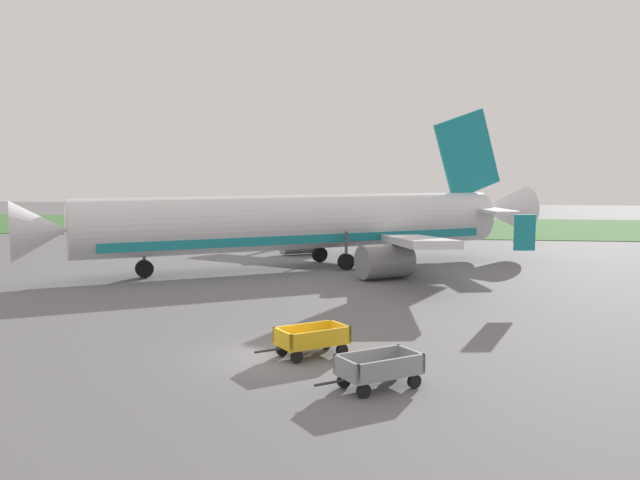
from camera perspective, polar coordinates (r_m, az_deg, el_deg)
The scene contains 5 objects.
ground_plane at distance 25.35m, azimuth -4.31°, elevation -9.62°, with size 220.00×220.00×0.00m, color slate.
grass_strip at distance 81.53m, azimuth 3.82°, elevation 1.14°, with size 220.00×28.00×0.06m, color #3D7033.
airplane at distance 47.56m, azimuth -0.57°, elevation 1.41°, with size 33.87×28.30×11.34m.
baggage_cart_nearest at distance 21.80m, azimuth 4.88°, elevation -10.58°, with size 3.28×2.73×1.07m.
baggage_cart_second_in_row at distance 25.29m, azimuth -0.69°, elevation -8.24°, with size 3.26×2.76×1.07m.
Camera 1 is at (4.98, -23.92, 6.78)m, focal length 38.71 mm.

